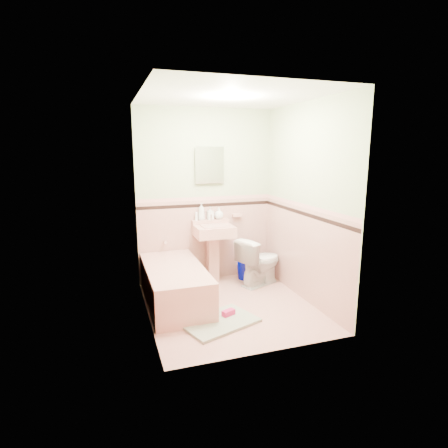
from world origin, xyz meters
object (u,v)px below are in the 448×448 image
object	(u,v)px
soap_bottle_left	(201,212)
sink	(214,255)
soap_bottle_right	(219,213)
medicine_cabinet	(209,165)
toilet	(260,261)
bathtub	(175,286)
shoe	(228,313)
soap_bottle_mid	(210,213)
bucket	(246,270)

from	to	relation	value
soap_bottle_left	sink	bearing A→B (deg)	-53.41
sink	soap_bottle_right	world-z (taller)	soap_bottle_right
medicine_cabinet	toilet	distance (m)	1.56
bathtub	sink	xyz separation A→B (m)	(0.68, 0.53, 0.20)
shoe	soap_bottle_right	bearing A→B (deg)	53.80
shoe	sink	bearing A→B (deg)	58.12
soap_bottle_left	soap_bottle_right	size ratio (longest dim) A/B	1.47
soap_bottle_left	shoe	bearing A→B (deg)	-91.75
soap_bottle_right	bathtub	bearing A→B (deg)	-138.81
sink	toilet	world-z (taller)	sink
bathtub	soap_bottle_mid	bearing A→B (deg)	46.28
toilet	bucket	size ratio (longest dim) A/B	2.50
soap_bottle_left	medicine_cabinet	bearing A→B (deg)	12.65
medicine_cabinet	bathtub	bearing A→B (deg)	-132.58
soap_bottle_right	soap_bottle_mid	bearing A→B (deg)	180.00
bucket	bathtub	bearing A→B (deg)	-155.03
medicine_cabinet	soap_bottle_right	world-z (taller)	medicine_cabinet
toilet	soap_bottle_left	bearing A→B (deg)	36.70
toilet	soap_bottle_mid	bearing A→B (deg)	31.51
soap_bottle_right	soap_bottle_left	bearing A→B (deg)	180.00
soap_bottle_left	bucket	xyz separation A→B (m)	(0.64, -0.16, -0.90)
bathtub	shoe	xyz separation A→B (m)	(0.51, -0.62, -0.16)
toilet	shoe	distance (m)	1.22
soap_bottle_right	medicine_cabinet	bearing A→B (deg)	167.12
sink	soap_bottle_right	distance (m)	0.61
toilet	shoe	world-z (taller)	toilet
soap_bottle_right	bucket	world-z (taller)	soap_bottle_right
soap_bottle_left	soap_bottle_right	distance (m)	0.27
bathtub	toilet	world-z (taller)	toilet
sink	bucket	distance (m)	0.58
soap_bottle_mid	toilet	distance (m)	1.00
medicine_cabinet	toilet	xyz separation A→B (m)	(0.61, -0.47, -1.35)
medicine_cabinet	soap_bottle_mid	size ratio (longest dim) A/B	2.42
toilet	shoe	bearing A→B (deg)	116.13
medicine_cabinet	soap_bottle_left	xyz separation A→B (m)	(-0.13, -0.03, -0.66)
soap_bottle_mid	shoe	distance (m)	1.64
sink	shoe	world-z (taller)	sink
medicine_cabinet	soap_bottle_left	world-z (taller)	medicine_cabinet
sink	toilet	distance (m)	0.67
sink	shoe	xyz separation A→B (m)	(-0.17, -1.15, -0.36)
soap_bottle_right	toilet	bearing A→B (deg)	-42.81
soap_bottle_left	shoe	xyz separation A→B (m)	(-0.04, -1.33, -0.97)
soap_bottle_mid	shoe	world-z (taller)	soap_bottle_mid
sink	medicine_cabinet	distance (m)	1.29
soap_bottle_right	shoe	world-z (taller)	soap_bottle_right
medicine_cabinet	toilet	world-z (taller)	medicine_cabinet
sink	soap_bottle_left	size ratio (longest dim) A/B	3.41
soap_bottle_mid	sink	bearing A→B (deg)	-89.65
medicine_cabinet	soap_bottle_mid	world-z (taller)	medicine_cabinet
soap_bottle_left	shoe	world-z (taller)	soap_bottle_left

